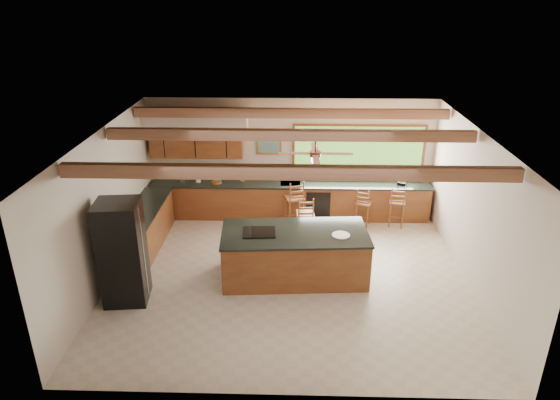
{
  "coord_description": "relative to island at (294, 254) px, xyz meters",
  "views": [
    {
      "loc": [
        0.08,
        -8.82,
        5.49
      ],
      "look_at": [
        -0.2,
        0.8,
        1.36
      ],
      "focal_mm": 32.0,
      "sensor_mm": 36.0,
      "label": 1
    }
  ],
  "objects": [
    {
      "name": "bar_stool_b",
      "position": [
        0.24,
        1.53,
        0.16
      ],
      "size": [
        0.43,
        0.43,
        1.13
      ],
      "rotation": [
        0.0,
        0.0,
        0.06
      ],
      "color": "brown",
      "rests_on": "ground"
    },
    {
      "name": "counter_run",
      "position": [
        -0.93,
        2.51,
        -0.04
      ],
      "size": [
        7.12,
        3.1,
        1.22
      ],
      "color": "brown",
      "rests_on": "ground"
    },
    {
      "name": "island",
      "position": [
        0.0,
        0.0,
        0.0
      ],
      "size": [
        2.99,
        1.56,
        1.03
      ],
      "rotation": [
        0.0,
        0.0,
        0.07
      ],
      "color": "brown",
      "rests_on": "ground"
    },
    {
      "name": "bar_stool_c",
      "position": [
        2.51,
        2.38,
        0.12
      ],
      "size": [
        0.45,
        0.45,
        1.07
      ],
      "rotation": [
        0.0,
        0.0,
        -0.19
      ],
      "color": "brown",
      "rests_on": "ground"
    },
    {
      "name": "bar_stool_d",
      "position": [
        1.7,
        2.39,
        0.09
      ],
      "size": [
        0.47,
        0.47,
        1.0
      ],
      "rotation": [
        0.0,
        0.0,
        -0.37
      ],
      "color": "brown",
      "rests_on": "ground"
    },
    {
      "name": "room_shell",
      "position": [
        -0.28,
        0.64,
        1.71
      ],
      "size": [
        7.27,
        6.54,
        3.02
      ],
      "color": "beige",
      "rests_on": "ground"
    },
    {
      "name": "refrigerator",
      "position": [
        -3.16,
        -0.89,
        0.49
      ],
      "size": [
        0.85,
        0.83,
        1.99
      ],
      "rotation": [
        0.0,
        0.0,
        0.1
      ],
      "color": "black",
      "rests_on": "ground"
    },
    {
      "name": "ground",
      "position": [
        -0.11,
        -0.01,
        -0.51
      ],
      "size": [
        7.2,
        7.2,
        0.0
      ],
      "primitive_type": "plane",
      "color": "beige",
      "rests_on": "ground"
    },
    {
      "name": "bar_stool_a",
      "position": [
        -0.01,
        2.38,
        0.19
      ],
      "size": [
        0.54,
        0.54,
        1.19
      ],
      "rotation": [
        0.0,
        0.0,
        0.32
      ],
      "color": "brown",
      "rests_on": "ground"
    }
  ]
}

